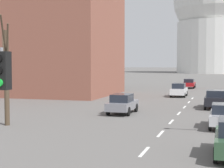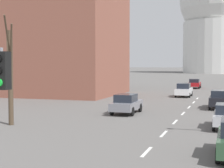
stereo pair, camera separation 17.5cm
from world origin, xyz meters
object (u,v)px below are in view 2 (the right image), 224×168
object	(u,v)px
sedan_near_left	(220,99)
sedan_distant_centre	(126,104)
sedan_mid_centre	(195,83)
sedan_far_right	(184,90)

from	to	relation	value
sedan_near_left	sedan_distant_centre	xyz separation A→B (m)	(-6.98, -5.66, -0.05)
sedan_near_left	sedan_distant_centre	world-z (taller)	sedan_near_left
sedan_mid_centre	sedan_distant_centre	world-z (taller)	sedan_distant_centre
sedan_far_right	sedan_distant_centre	size ratio (longest dim) A/B	1.02
sedan_far_right	sedan_near_left	bearing A→B (deg)	-68.03
sedan_mid_centre	sedan_far_right	xyz separation A→B (m)	(0.19, -16.07, 0.02)
sedan_distant_centre	sedan_far_right	bearing A→B (deg)	81.39
sedan_mid_centre	sedan_distant_centre	size ratio (longest dim) A/B	1.06
sedan_far_right	sedan_distant_centre	distance (m)	16.88
sedan_mid_centre	sedan_far_right	distance (m)	16.07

